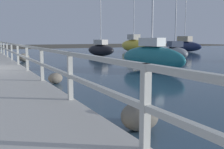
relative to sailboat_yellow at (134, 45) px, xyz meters
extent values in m
cube|color=beige|center=(-15.22, -25.25, 0.01)|extent=(0.10, 0.10, 1.06)
cube|color=beige|center=(-15.22, -22.31, 0.01)|extent=(0.10, 0.10, 1.06)
cube|color=beige|center=(-15.22, -19.36, 0.01)|extent=(0.10, 0.10, 1.06)
cube|color=beige|center=(-15.22, -16.41, 0.01)|extent=(0.10, 0.10, 1.06)
cube|color=beige|center=(-15.22, -13.47, 0.01)|extent=(0.10, 0.10, 1.06)
cube|color=beige|center=(-15.22, -10.52, 0.01)|extent=(0.10, 0.10, 1.06)
cube|color=beige|center=(-15.22, -7.58, 0.01)|extent=(0.10, 0.10, 1.06)
cube|color=beige|center=(-15.22, -4.63, 0.01)|extent=(0.10, 0.10, 1.06)
cube|color=beige|center=(-15.22, -1.69, 0.01)|extent=(0.10, 0.10, 1.06)
cube|color=beige|center=(-15.22, -14.94, 0.50)|extent=(0.09, 32.50, 0.08)
cube|color=beige|center=(-15.22, -14.94, 0.01)|extent=(0.09, 32.50, 0.08)
ellipsoid|color=slate|center=(-14.50, -18.18, -0.66)|extent=(0.54, 0.48, 0.40)
ellipsoid|color=#666056|center=(-14.41, -23.88, -0.59)|extent=(0.71, 0.64, 0.54)
ellipsoid|color=gray|center=(-14.11, -23.49, -0.69)|extent=(0.44, 0.39, 0.33)
ellipsoid|color=slate|center=(-14.15, -7.93, -0.56)|extent=(0.80, 0.72, 0.60)
ellipsoid|color=gold|center=(0.00, 0.00, -0.09)|extent=(1.51, 5.82, 1.52)
cube|color=beige|center=(0.00, 0.00, 0.99)|extent=(0.99, 1.62, 0.64)
cylinder|color=silver|center=(0.00, 0.00, 3.08)|extent=(0.09, 0.09, 4.82)
ellipsoid|color=gray|center=(-3.14, -11.42, -0.35)|extent=(2.26, 3.84, 1.01)
cube|color=#4C566B|center=(-3.14, -11.42, 0.38)|extent=(1.19, 1.18, 0.45)
cylinder|color=silver|center=(-3.14, -11.42, 2.96)|extent=(0.09, 0.09, 5.60)
ellipsoid|color=#1E707A|center=(-9.07, -16.67, -0.21)|extent=(1.84, 4.26, 1.28)
cube|color=silver|center=(-9.07, -16.67, 0.64)|extent=(0.93, 1.38, 0.43)
ellipsoid|color=#192347|center=(6.28, -2.09, -0.21)|extent=(2.45, 5.06, 1.28)
cube|color=#9E937F|center=(6.28, -2.09, 0.76)|extent=(1.34, 1.80, 0.66)
cylinder|color=silver|center=(6.28, -2.09, 3.71)|extent=(0.09, 0.09, 6.55)
ellipsoid|color=black|center=(-6.64, -4.88, -0.31)|extent=(2.43, 3.28, 1.08)
cube|color=beige|center=(-6.64, -4.88, 0.47)|extent=(1.26, 1.34, 0.47)
cylinder|color=silver|center=(-6.64, -4.88, 3.50)|extent=(0.09, 0.09, 6.54)
camera|label=1|loc=(-16.95, -27.80, 0.83)|focal=42.00mm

